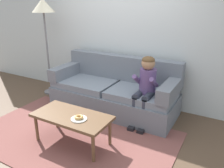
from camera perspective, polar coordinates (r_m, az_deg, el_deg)
name	(u,v)px	position (r m, az deg, el deg)	size (l,w,h in m)	color
ground	(83,129)	(3.66, -7.17, -11.04)	(10.00, 10.00, 0.00)	brown
wall_back	(125,29)	(4.36, 3.18, 13.72)	(8.00, 0.10, 2.80)	silver
area_rug	(73,136)	(3.50, -9.64, -12.74)	(2.91, 1.79, 0.01)	brown
couch	(114,92)	(4.11, 0.63, -1.96)	(2.23, 0.90, 0.95)	slate
coffee_table	(72,118)	(3.16, -10.03, -8.41)	(1.08, 0.53, 0.44)	brown
person_child	(146,84)	(3.55, 8.45, -0.09)	(0.34, 0.58, 1.10)	#664C84
plate	(79,119)	(3.02, -8.27, -8.65)	(0.21, 0.21, 0.01)	white
donut	(79,117)	(3.01, -8.30, -8.23)	(0.12, 0.12, 0.04)	tan
toy_controller	(60,122)	(3.87, -12.97, -9.16)	(0.23, 0.09, 0.05)	#339E56
floor_lamp	(44,12)	(4.82, -16.78, 16.89)	(0.44, 0.44, 1.94)	slate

